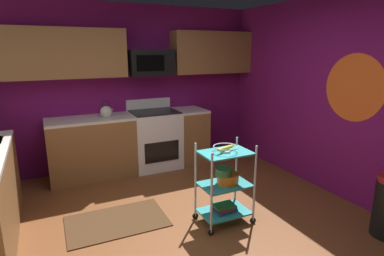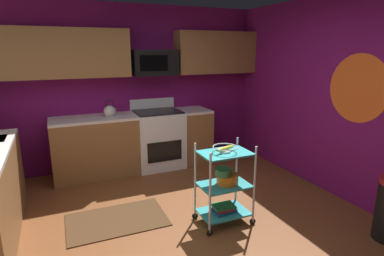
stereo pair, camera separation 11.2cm
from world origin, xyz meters
name	(u,v)px [view 1 (the left image)]	position (x,y,z in m)	size (l,w,h in m)	color
floor	(189,239)	(0.00, 0.00, -0.02)	(4.40, 4.80, 0.04)	brown
wall_back	(125,88)	(0.00, 2.43, 1.30)	(4.52, 0.06, 2.60)	#6B1156
wall_right	(351,99)	(2.23, 0.00, 1.30)	(0.06, 4.80, 2.60)	#6B1156
wall_flower_decal	(354,88)	(2.20, -0.05, 1.45)	(0.83, 0.83, 0.00)	#E5591E
counter_run	(81,162)	(-0.85, 1.53, 0.46)	(3.45, 2.58, 0.92)	brown
oven_range	(155,139)	(0.37, 2.10, 0.48)	(0.76, 0.65, 1.10)	white
upper_cabinets	(121,53)	(-0.08, 2.23, 1.85)	(4.40, 0.33, 0.70)	brown
microwave	(150,63)	(0.37, 2.21, 1.70)	(0.70, 0.39, 0.40)	black
rolling_cart	(225,184)	(0.49, 0.11, 0.45)	(0.61, 0.39, 0.91)	silver
fruit_bowl	(226,148)	(0.49, 0.11, 0.88)	(0.27, 0.27, 0.07)	silver
mixing_bowl_large	(228,178)	(0.53, 0.11, 0.52)	(0.25, 0.25, 0.11)	orange
mixing_bowl_small	(223,171)	(0.46, 0.09, 0.62)	(0.18, 0.18, 0.08)	#387F4C
book_stack	(224,208)	(0.49, 0.11, 0.17)	(0.27, 0.21, 0.08)	#1E4C8C
kettle	(106,112)	(-0.38, 2.10, 1.00)	(0.21, 0.18, 0.26)	beige
floor_rug	(117,221)	(-0.61, 0.62, 0.01)	(1.10, 0.70, 0.01)	#472D19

